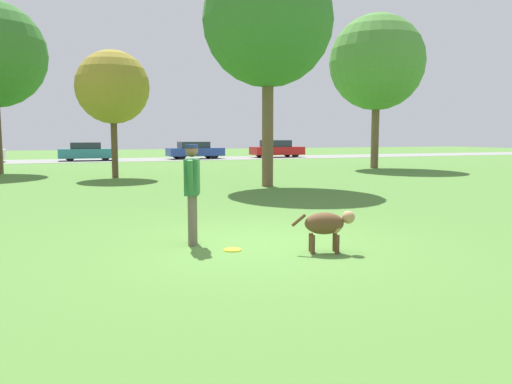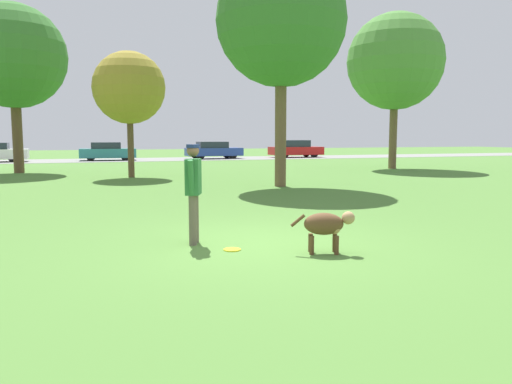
{
  "view_description": "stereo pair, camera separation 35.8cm",
  "coord_description": "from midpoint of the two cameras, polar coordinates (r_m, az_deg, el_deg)",
  "views": [
    {
      "loc": [
        -2.97,
        -7.51,
        1.77
      ],
      "look_at": [
        -0.12,
        -0.28,
        0.9
      ],
      "focal_mm": 35.0,
      "sensor_mm": 36.0,
      "label": 1
    },
    {
      "loc": [
        -2.63,
        -7.63,
        1.77
      ],
      "look_at": [
        -0.12,
        -0.28,
        0.9
      ],
      "focal_mm": 35.0,
      "sensor_mm": 36.0,
      "label": 2
    }
  ],
  "objects": [
    {
      "name": "dog",
      "position": [
        7.66,
        6.8,
        -3.7
      ],
      "size": [
        0.96,
        0.52,
        0.64
      ],
      "rotation": [
        0.0,
        0.0,
        5.95
      ],
      "color": "brown",
      "rests_on": "ground_plane"
    },
    {
      "name": "parked_car_blue",
      "position": [
        39.26,
        -7.26,
        4.75
      ],
      "size": [
        4.4,
        1.89,
        1.33
      ],
      "rotation": [
        0.0,
        0.0,
        0.04
      ],
      "color": "#284293",
      "rests_on": "ground_plane"
    },
    {
      "name": "person",
      "position": [
        8.19,
        -8.56,
        0.67
      ],
      "size": [
        0.34,
        0.63,
        1.64
      ],
      "rotation": [
        0.0,
        0.0,
        1.21
      ],
      "color": "#665B4C",
      "rests_on": "ground_plane"
    },
    {
      "name": "tree_far_right",
      "position": [
        28.6,
        13.3,
        14.19
      ],
      "size": [
        5.14,
        5.14,
        8.31
      ],
      "color": "brown",
      "rests_on": "ground_plane"
    },
    {
      "name": "tree_near_right",
      "position": [
        18.06,
        0.77,
        18.89
      ],
      "size": [
        4.49,
        4.49,
        7.95
      ],
      "color": "brown",
      "rests_on": "ground_plane"
    },
    {
      "name": "far_road_strip",
      "position": [
        38.36,
        -17.35,
        3.49
      ],
      "size": [
        120.0,
        6.0,
        0.01
      ],
      "color": "gray",
      "rests_on": "ground_plane"
    },
    {
      "name": "frisbee",
      "position": [
        7.84,
        -4.02,
        -6.61
      ],
      "size": [
        0.27,
        0.27,
        0.02
      ],
      "color": "yellow",
      "rests_on": "ground_plane"
    },
    {
      "name": "parked_car_teal",
      "position": [
        37.95,
        -18.99,
        4.37
      ],
      "size": [
        4.01,
        1.89,
        1.32
      ],
      "rotation": [
        0.0,
        0.0,
        -0.05
      ],
      "color": "teal",
      "rests_on": "ground_plane"
    },
    {
      "name": "parked_car_red",
      "position": [
        41.87,
        2.14,
        4.94
      ],
      "size": [
        4.36,
        1.83,
        1.43
      ],
      "rotation": [
        0.0,
        0.0,
        -0.0
      ],
      "color": "red",
      "rests_on": "ground_plane"
    },
    {
      "name": "ground_plane",
      "position": [
        8.26,
        -1.19,
        -5.98
      ],
      "size": [
        120.0,
        120.0,
        0.0
      ],
      "primitive_type": "plane",
      "color": "#4C7A33"
    },
    {
      "name": "tree_mid_center",
      "position": [
        22.27,
        -16.52,
        11.38
      ],
      "size": [
        3.07,
        3.07,
        5.36
      ],
      "color": "brown",
      "rests_on": "ground_plane"
    }
  ]
}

